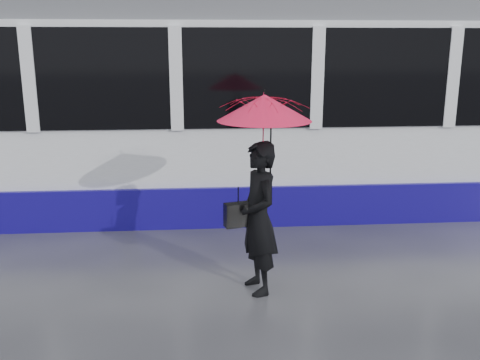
{
  "coord_description": "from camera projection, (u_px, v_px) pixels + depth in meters",
  "views": [
    {
      "loc": [
        -0.42,
        -6.34,
        2.67
      ],
      "look_at": [
        0.07,
        -0.19,
        1.1
      ],
      "focal_mm": 40.0,
      "sensor_mm": 36.0,
      "label": 1
    }
  ],
  "objects": [
    {
      "name": "rails",
      "position": [
        224.0,
        203.0,
        9.23
      ],
      "size": [
        34.0,
        1.51,
        0.02
      ],
      "color": "#3F3D38",
      "rests_on": "ground"
    },
    {
      "name": "umbrella",
      "position": [
        264.0,
        126.0,
        5.54
      ],
      "size": [
        1.21,
        1.21,
        1.14
      ],
      "rotation": [
        0.0,
        0.0,
        0.26
      ],
      "color": "#EA136C",
      "rests_on": "ground"
    },
    {
      "name": "ground",
      "position": [
        234.0,
        260.0,
        6.82
      ],
      "size": [
        90.0,
        90.0,
        0.0
      ],
      "primitive_type": "plane",
      "color": "#2E2E34",
      "rests_on": "ground"
    },
    {
      "name": "handbag",
      "position": [
        238.0,
        215.0,
        5.78
      ],
      "size": [
        0.32,
        0.2,
        0.44
      ],
      "rotation": [
        0.0,
        0.0,
        0.26
      ],
      "color": "black",
      "rests_on": "ground"
    },
    {
      "name": "woman",
      "position": [
        259.0,
        218.0,
        5.78
      ],
      "size": [
        0.55,
        0.7,
        1.68
      ],
      "primitive_type": "imported",
      "rotation": [
        0.0,
        0.0,
        -1.31
      ],
      "color": "black",
      "rests_on": "ground"
    },
    {
      "name": "tram",
      "position": [
        87.0,
        110.0,
        8.66
      ],
      "size": [
        26.0,
        2.56,
        3.35
      ],
      "color": "white",
      "rests_on": "ground"
    }
  ]
}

